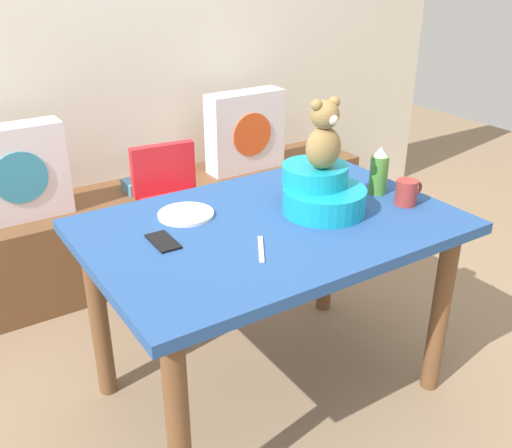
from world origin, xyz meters
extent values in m
plane|color=#8C7256|center=(0.00, 0.00, 0.00)|extent=(8.00, 8.00, 0.00)
cube|color=silver|center=(0.00, 1.45, 1.30)|extent=(4.40, 0.10, 2.60)
cube|color=brown|center=(0.00, 1.18, 0.23)|extent=(2.60, 0.44, 0.46)
cube|color=silver|center=(-0.61, 1.16, 0.68)|extent=(0.44, 0.14, 0.44)
cylinder|color=teal|center=(-0.61, 1.09, 0.68)|extent=(0.24, 0.01, 0.24)
cube|color=silver|center=(0.61, 1.16, 0.68)|extent=(0.44, 0.14, 0.44)
cylinder|color=#D84C1E|center=(0.61, 1.09, 0.68)|extent=(0.24, 0.01, 0.24)
cube|color=teal|center=(0.00, 1.18, 0.49)|extent=(0.20, 0.14, 0.06)
cube|color=#264C8C|center=(0.00, 0.00, 0.72)|extent=(1.28, 0.86, 0.04)
cylinder|color=brown|center=(-0.55, -0.34, 0.35)|extent=(0.07, 0.07, 0.70)
cylinder|color=brown|center=(0.55, -0.34, 0.35)|extent=(0.07, 0.07, 0.70)
cylinder|color=brown|center=(-0.55, 0.34, 0.35)|extent=(0.07, 0.07, 0.70)
cylinder|color=brown|center=(0.55, 0.34, 0.35)|extent=(0.07, 0.07, 0.70)
cylinder|color=red|center=(-0.03, 0.73, 0.51)|extent=(0.34, 0.34, 0.10)
cube|color=red|center=(-0.02, 0.87, 0.67)|extent=(0.30, 0.08, 0.24)
cube|color=white|center=(-0.05, 0.55, 0.58)|extent=(0.32, 0.23, 0.02)
cylinder|color=silver|center=(-0.17, 0.59, 0.23)|extent=(0.03, 0.03, 0.46)
cylinder|color=silver|center=(0.11, 0.59, 0.23)|extent=(0.03, 0.03, 0.46)
cylinder|color=silver|center=(-0.17, 0.87, 0.23)|extent=(0.03, 0.03, 0.46)
cylinder|color=silver|center=(0.11, 0.87, 0.23)|extent=(0.03, 0.03, 0.46)
cylinder|color=#139AB4|center=(0.21, -0.03, 0.79)|extent=(0.30, 0.30, 0.09)
cylinder|color=#139AB4|center=(0.21, 0.03, 0.86)|extent=(0.24, 0.24, 0.07)
ellipsoid|color=olive|center=(0.21, -0.01, 0.97)|extent=(0.13, 0.11, 0.15)
sphere|color=olive|center=(0.21, -0.01, 1.09)|extent=(0.10, 0.10, 0.10)
sphere|color=beige|center=(0.21, -0.05, 1.08)|extent=(0.04, 0.04, 0.04)
sphere|color=olive|center=(0.17, -0.01, 1.13)|extent=(0.04, 0.04, 0.04)
sphere|color=olive|center=(0.24, -0.01, 1.13)|extent=(0.04, 0.04, 0.04)
cylinder|color=#4C8C33|center=(0.49, -0.01, 0.81)|extent=(0.07, 0.07, 0.15)
cone|color=white|center=(0.49, -0.01, 0.91)|extent=(0.06, 0.06, 0.03)
cylinder|color=#9E332D|center=(0.50, -0.15, 0.79)|extent=(0.08, 0.08, 0.09)
torus|color=#9E332D|center=(0.55, -0.15, 0.79)|extent=(0.06, 0.01, 0.06)
cylinder|color=white|center=(-0.23, 0.20, 0.75)|extent=(0.20, 0.20, 0.01)
cube|color=black|center=(-0.39, 0.06, 0.74)|extent=(0.07, 0.15, 0.01)
cube|color=silver|center=(-0.15, -0.16, 0.74)|extent=(0.10, 0.15, 0.01)
camera|label=1|loc=(-1.04, -1.51, 1.60)|focal=40.86mm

